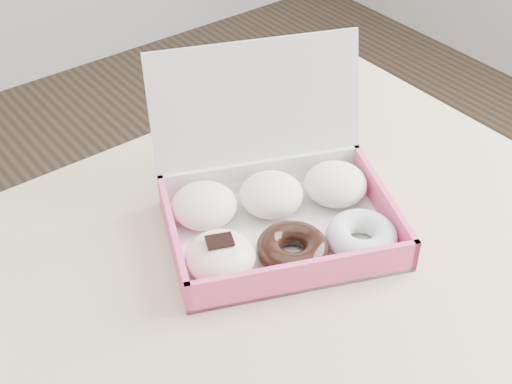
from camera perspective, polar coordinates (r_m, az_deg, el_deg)
table at (r=0.96m, az=-2.54°, el=-12.70°), size 1.20×0.80×0.75m
donut_box at (r=0.99m, az=1.57°, el=-1.29°), size 0.39×0.38×0.22m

